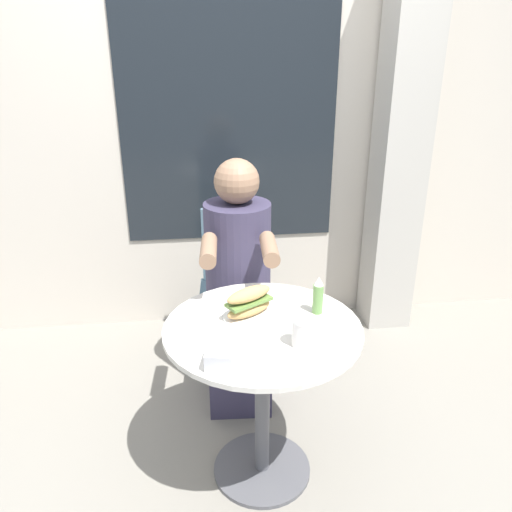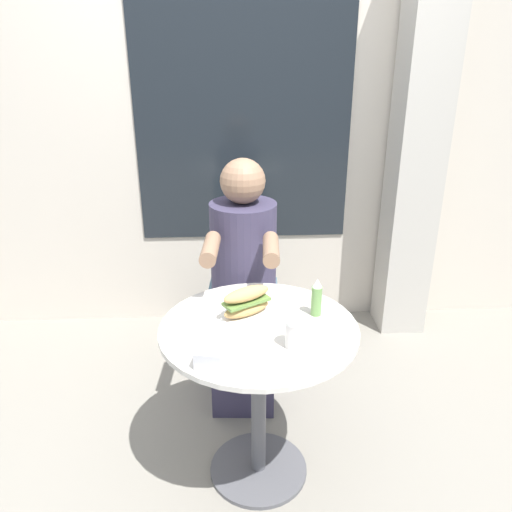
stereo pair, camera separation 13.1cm
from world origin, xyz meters
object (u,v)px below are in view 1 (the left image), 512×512
Objects in this scene: seated_diner at (239,299)px; sandwich_on_plate at (249,304)px; cafe_table at (263,368)px; drink_cup at (302,332)px; condiment_bottle at (318,296)px; diner_chair at (234,273)px.

sandwich_on_plate is (-0.00, -0.47, 0.22)m from seated_diner.
cafe_table is 7.12× the size of drink_cup.
seated_diner reaches higher than condiment_bottle.
drink_cup is (0.16, -0.69, 0.22)m from seated_diner.
cafe_table is at bearing 98.14° from seated_diner.
diner_chair is 0.71× the size of seated_diner.
diner_chair is at bearing 98.23° from drink_cup.
seated_diner is at bearing 119.62° from condiment_bottle.
drink_cup is (0.15, -1.04, 0.24)m from diner_chair.
diner_chair is (-0.03, 0.89, -0.00)m from cafe_table.
cafe_table is at bearing -161.40° from condiment_bottle.
sandwich_on_plate is 0.27m from condiment_bottle.
diner_chair is at bearing 89.36° from sandwich_on_plate.
diner_chair is at bearing 107.73° from condiment_bottle.
seated_diner is 0.75m from drink_cup.
diner_chair is 0.34m from seated_diner.
drink_cup is at bearing -116.50° from condiment_bottle.
condiment_bottle is (0.27, 0.00, 0.02)m from sandwich_on_plate.
condiment_bottle is at bearing 111.50° from diner_chair.
cafe_table is 0.26m from sandwich_on_plate.
diner_chair reaches higher than condiment_bottle.
drink_cup reaches higher than cafe_table.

